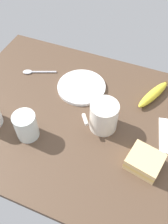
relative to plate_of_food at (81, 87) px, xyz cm
name	(u,v)px	position (x,y,z in cm)	size (l,w,h in cm)	color
tabletop	(84,119)	(-5.92, 12.10, -1.60)	(90.00, 64.00, 2.00)	#4C3828
plate_of_food	(81,87)	(0.00, 0.00, 0.00)	(17.35, 17.35, 1.20)	white
coffee_mug_milky	(104,116)	(-12.71, 12.86, 4.54)	(10.66, 9.83, 10.01)	silver
sandwich_main	(145,161)	(-27.98, 21.42, 1.60)	(10.65, 9.93, 4.40)	#DBB77A
glass_of_milk	(26,127)	(7.61, 24.65, 3.58)	(6.85, 6.85, 9.09)	silver
banana	(153,94)	(-24.83, -5.19, 1.05)	(9.44, 16.07, 3.29)	yellow
spoon	(34,72)	(19.94, -0.79, -0.22)	(12.47, 6.33, 0.80)	silver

